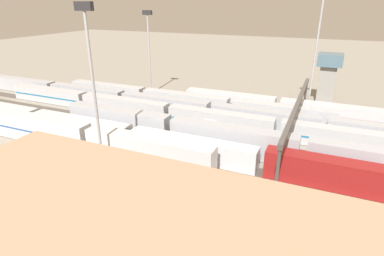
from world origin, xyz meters
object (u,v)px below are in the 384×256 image
at_px(train_on_track_0, 322,111).
at_px(light_mast_1, 91,69).
at_px(train_on_track_5, 231,140).
at_px(train_on_track_1, 185,101).
at_px(train_on_track_2, 206,110).
at_px(control_tower, 328,75).
at_px(train_on_track_6, 125,135).
at_px(train_on_track_7, 40,129).
at_px(signal_gantry, 297,107).
at_px(train_on_track_3, 220,120).
at_px(light_mast_2, 318,36).
at_px(light_mast_0, 149,41).

xyz_separation_m(train_on_track_0, light_mast_1, (31.41, 38.84, 14.27)).
xyz_separation_m(train_on_track_5, train_on_track_1, (18.33, -20.00, -0.60)).
distance_m(train_on_track_2, control_tower, 34.70).
bearing_deg(train_on_track_6, train_on_track_0, -137.85).
height_order(train_on_track_7, signal_gantry, signal_gantry).
height_order(train_on_track_0, train_on_track_3, train_on_track_0).
bearing_deg(light_mast_2, train_on_track_3, 47.57).
height_order(train_on_track_3, control_tower, control_tower).
distance_m(train_on_track_7, light_mast_2, 61.63).
bearing_deg(light_mast_1, signal_gantry, -141.95).
xyz_separation_m(light_mast_0, signal_gantry, (-43.37, 21.27, -7.43)).
distance_m(train_on_track_2, train_on_track_6, 21.70).
bearing_deg(train_on_track_3, train_on_track_6, 47.74).
bearing_deg(light_mast_0, train_on_track_0, 175.46).
height_order(train_on_track_5, control_tower, control_tower).
xyz_separation_m(train_on_track_5, light_mast_2, (-10.70, -27.81, 15.73)).
bearing_deg(signal_gantry, train_on_track_0, -103.31).
distance_m(train_on_track_0, train_on_track_7, 60.45).
distance_m(train_on_track_5, train_on_track_3, 11.46).
height_order(train_on_track_2, train_on_track_6, same).
bearing_deg(light_mast_1, train_on_track_2, -103.06).
bearing_deg(train_on_track_5, light_mast_1, 38.39).
bearing_deg(train_on_track_0, control_tower, -90.14).
bearing_deg(train_on_track_0, train_on_track_7, 35.38).
relative_size(light_mast_0, control_tower, 1.76).
xyz_separation_m(light_mast_2, signal_gantry, (0.90, 20.31, -10.62)).
relative_size(train_on_track_3, train_on_track_1, 1.68).
distance_m(light_mast_0, light_mast_1, 45.57).
relative_size(train_on_track_7, light_mast_1, 2.81).
distance_m(train_on_track_5, train_on_track_1, 27.13).
height_order(train_on_track_1, light_mast_0, light_mast_0).
bearing_deg(train_on_track_0, signal_gantry, 76.69).
relative_size(train_on_track_6, control_tower, 6.87).
height_order(light_mast_1, signal_gantry, light_mast_1).
distance_m(train_on_track_2, light_mast_1, 32.87).
height_order(train_on_track_6, train_on_track_1, train_on_track_6).
bearing_deg(light_mast_1, train_on_track_6, -78.86).
distance_m(train_on_track_5, train_on_track_2, 18.48).
height_order(train_on_track_6, signal_gantry, signal_gantry).
distance_m(train_on_track_0, light_mast_1, 51.95).
height_order(train_on_track_0, light_mast_0, light_mast_0).
bearing_deg(train_on_track_6, train_on_track_3, -132.26).
relative_size(light_mast_2, control_tower, 2.21).
bearing_deg(control_tower, light_mast_0, 11.73).
xyz_separation_m(train_on_track_3, train_on_track_7, (29.77, 20.00, 0.61)).
bearing_deg(signal_gantry, control_tower, -97.63).
height_order(train_on_track_0, signal_gantry, signal_gantry).
distance_m(train_on_track_1, control_tower, 37.73).
xyz_separation_m(train_on_track_5, train_on_track_0, (-13.94, -25.00, -0.54)).
xyz_separation_m(train_on_track_5, signal_gantry, (-9.80, -7.50, 5.11)).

